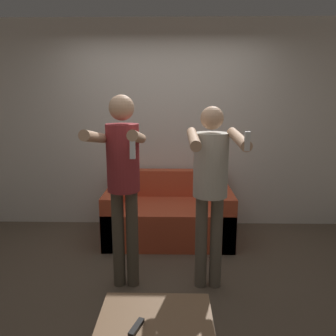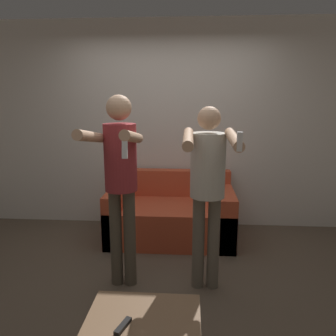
# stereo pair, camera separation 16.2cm
# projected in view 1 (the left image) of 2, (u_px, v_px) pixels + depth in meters

# --- Properties ---
(ground_plane) EXTENTS (14.00, 14.00, 0.00)m
(ground_plane) POSITION_uv_depth(u_px,v_px,m) (162.00, 285.00, 3.07)
(ground_plane) COLOR brown
(wall_back) EXTENTS (6.40, 0.06, 2.70)m
(wall_back) POSITION_uv_depth(u_px,v_px,m) (166.00, 126.00, 4.34)
(wall_back) COLOR silver
(wall_back) RESTS_ON ground_plane
(couch) EXTENTS (1.51, 0.91, 0.79)m
(couch) POSITION_uv_depth(u_px,v_px,m) (169.00, 215.00, 4.09)
(couch) COLOR #C64C2D
(couch) RESTS_ON ground_plane
(person_standing_left) EXTENTS (0.41, 0.77, 1.75)m
(person_standing_left) POSITION_uv_depth(u_px,v_px,m) (123.00, 172.00, 2.83)
(person_standing_left) COLOR brown
(person_standing_left) RESTS_ON ground_plane
(person_standing_right) EXTENTS (0.42, 0.76, 1.65)m
(person_standing_right) POSITION_uv_depth(u_px,v_px,m) (211.00, 178.00, 2.83)
(person_standing_right) COLOR #6B6051
(person_standing_right) RESTS_ON ground_plane
(coffee_table) EXTENTS (0.71, 0.52, 0.40)m
(coffee_table) POSITION_uv_depth(u_px,v_px,m) (156.00, 324.00, 2.03)
(coffee_table) COLOR #846042
(coffee_table) RESTS_ON ground_plane
(remote_on_table) EXTENTS (0.08, 0.15, 0.02)m
(remote_on_table) POSITION_uv_depth(u_px,v_px,m) (136.00, 327.00, 1.91)
(remote_on_table) COLOR black
(remote_on_table) RESTS_ON coffee_table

